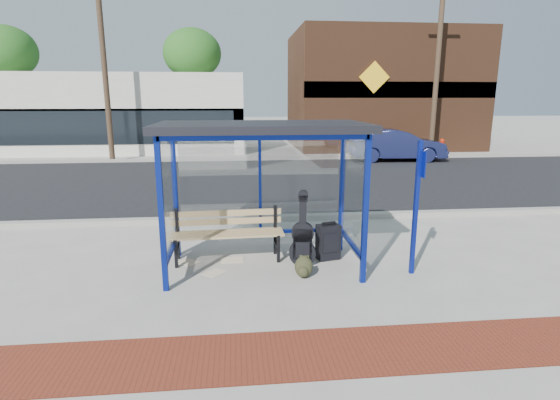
{
  "coord_description": "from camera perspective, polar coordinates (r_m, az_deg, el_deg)",
  "views": [
    {
      "loc": [
        -0.41,
        -6.93,
        2.8
      ],
      "look_at": [
        0.31,
        0.2,
        1.12
      ],
      "focal_mm": 28.0,
      "sensor_mm": 36.0,
      "label": 1
    }
  ],
  "objects": [
    {
      "name": "bench",
      "position": [
        7.74,
        -6.92,
        -4.02
      ],
      "size": [
        1.98,
        0.56,
        0.93
      ],
      "rotation": [
        0.0,
        0.0,
        0.04
      ],
      "color": "black",
      "rests_on": "ground"
    },
    {
      "name": "sign_post",
      "position": [
        7.21,
        17.43,
        -0.09
      ],
      "size": [
        0.09,
        0.27,
        2.17
      ],
      "rotation": [
        0.0,
        0.0,
        0.05
      ],
      "color": "navy",
      "rests_on": "ground"
    },
    {
      "name": "fire_hydrant",
      "position": [
        23.47,
        20.37,
        6.62
      ],
      "size": [
        0.37,
        0.25,
        0.83
      ],
      "rotation": [
        0.0,
        0.0,
        0.3
      ],
      "color": "#B0210C",
      "rests_on": "ground"
    },
    {
      "name": "curb_near",
      "position": [
        10.21,
        -3.23,
        -2.4
      ],
      "size": [
        60.0,
        0.25,
        0.12
      ],
      "primitive_type": "cube",
      "color": "gray",
      "rests_on": "ground"
    },
    {
      "name": "utility_pole_east",
      "position": [
        22.44,
        19.84,
        15.78
      ],
      "size": [
        1.6,
        0.24,
        8.0
      ],
      "color": "#4C3826",
      "rests_on": "ground"
    },
    {
      "name": "parked_car",
      "position": [
        20.63,
        14.97,
        6.93
      ],
      "size": [
        4.37,
        1.71,
        1.42
      ],
      "primitive_type": "imported",
      "rotation": [
        0.0,
        0.0,
        1.52
      ],
      "color": "#1B214D",
      "rests_on": "ground"
    },
    {
      "name": "backpack",
      "position": [
        7.05,
        3.11,
        -8.78
      ],
      "size": [
        0.33,
        0.31,
        0.35
      ],
      "rotation": [
        0.0,
        0.0,
        -0.25
      ],
      "color": "#282917",
      "rests_on": "ground"
    },
    {
      "name": "newspaper_c",
      "position": [
        7.84,
        -6.26,
        -7.79
      ],
      "size": [
        0.4,
        0.32,
        0.01
      ],
      "primitive_type": "cube",
      "rotation": [
        0.0,
        0.0,
        0.02
      ],
      "color": "white",
      "rests_on": "ground"
    },
    {
      "name": "guitar_bag",
      "position": [
        7.43,
        2.97,
        -5.26
      ],
      "size": [
        0.47,
        0.19,
        1.24
      ],
      "rotation": [
        0.0,
        0.0,
        -0.14
      ],
      "color": "black",
      "rests_on": "ground"
    },
    {
      "name": "street_asphalt",
      "position": [
        15.19,
        -4.1,
        2.54
      ],
      "size": [
        60.0,
        10.0,
        0.0
      ],
      "primitive_type": "cube",
      "color": "black",
      "rests_on": "ground"
    },
    {
      "name": "storefront_brown",
      "position": [
        26.78,
        12.93,
        13.73
      ],
      "size": [
        10.0,
        7.08,
        6.4
      ],
      "color": "#59331E",
      "rests_on": "ground"
    },
    {
      "name": "newspaper_b",
      "position": [
        7.33,
        -8.56,
        -9.4
      ],
      "size": [
        0.42,
        0.43,
        0.01
      ],
      "primitive_type": "cube",
      "rotation": [
        0.0,
        0.0,
        0.86
      ],
      "color": "white",
      "rests_on": "ground"
    },
    {
      "name": "far_sidewalk",
      "position": [
        22.11,
        -4.66,
        5.88
      ],
      "size": [
        60.0,
        4.0,
        0.01
      ],
      "primitive_type": "cube",
      "color": "#B2ADA0",
      "rests_on": "ground"
    },
    {
      "name": "tree_left",
      "position": [
        32.07,
        -32.19,
        16.0
      ],
      "size": [
        3.6,
        3.6,
        7.03
      ],
      "color": "#4C3826",
      "rests_on": "ground"
    },
    {
      "name": "tree_right",
      "position": [
        31.79,
        19.13,
        17.29
      ],
      "size": [
        3.6,
        3.6,
        7.03
      ],
      "color": "#4C3826",
      "rests_on": "ground"
    },
    {
      "name": "storefront_white",
      "position": [
        26.36,
        -25.19,
        10.23
      ],
      "size": [
        18.0,
        6.04,
        4.0
      ],
      "color": "silver",
      "rests_on": "ground"
    },
    {
      "name": "newspaper_a",
      "position": [
        7.86,
        -11.85,
        -7.96
      ],
      "size": [
        0.44,
        0.43,
        0.01
      ],
      "primitive_type": "cube",
      "rotation": [
        0.0,
        0.0,
        -0.7
      ],
      "color": "white",
      "rests_on": "ground"
    },
    {
      "name": "bus_shelter",
      "position": [
        7.05,
        -2.38,
        7.23
      ],
      "size": [
        3.3,
        1.8,
        2.42
      ],
      "color": "navy",
      "rests_on": "ground"
    },
    {
      "name": "curb_far",
      "position": [
        20.22,
        -4.55,
        5.36
      ],
      "size": [
        60.0,
        0.25,
        0.12
      ],
      "primitive_type": "cube",
      "color": "gray",
      "rests_on": "ground"
    },
    {
      "name": "suitcase",
      "position": [
        7.8,
        6.31,
        -5.48
      ],
      "size": [
        0.44,
        0.34,
        0.68
      ],
      "rotation": [
        0.0,
        0.0,
        0.25
      ],
      "color": "black",
      "rests_on": "ground"
    },
    {
      "name": "utility_pole_west",
      "position": [
        21.12,
        -21.96,
        15.83
      ],
      "size": [
        1.6,
        0.24,
        8.0
      ],
      "color": "#4C3826",
      "rests_on": "ground"
    },
    {
      "name": "brick_paver_strip",
      "position": [
        5.17,
        -0.27,
        -19.57
      ],
      "size": [
        60.0,
        1.0,
        0.01
      ],
      "primitive_type": "cube",
      "color": "maroon",
      "rests_on": "ground"
    },
    {
      "name": "ground",
      "position": [
        7.48,
        -2.2,
        -8.8
      ],
      "size": [
        120.0,
        120.0,
        0.0
      ],
      "primitive_type": "plane",
      "color": "#B2ADA0",
      "rests_on": "ground"
    },
    {
      "name": "tree_mid",
      "position": [
        29.16,
        -11.4,
        18.16
      ],
      "size": [
        3.6,
        3.6,
        7.03
      ],
      "color": "#4C3826",
      "rests_on": "ground"
    }
  ]
}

